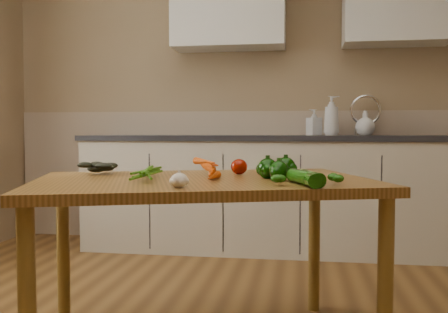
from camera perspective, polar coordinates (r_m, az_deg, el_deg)
room at (r=1.96m, az=-5.70°, el=12.04°), size 4.04×5.04×2.64m
counter_run at (r=3.93m, az=4.80°, el=-4.04°), size 2.84×0.64×1.14m
upper_cabinets at (r=4.15m, az=9.35°, el=17.08°), size 2.15×0.35×0.70m
table at (r=2.11m, az=-2.40°, el=-4.74°), size 1.58×1.27×0.74m
soap_bottle_a at (r=3.97m, az=12.18°, el=4.59°), size 0.12×0.12×0.31m
soap_bottle_b at (r=4.04m, az=10.25°, el=3.88°), size 0.13×0.13×0.21m
soap_bottle_c at (r=3.99m, az=15.84°, el=3.70°), size 0.17×0.17×0.19m
carrot_bunch at (r=2.10m, az=-3.94°, el=-1.59°), size 0.30×0.27×0.07m
leafy_greens at (r=2.37m, az=-14.32°, el=-0.79°), size 0.20×0.18×0.10m
garlic_bulb at (r=1.76m, az=-5.13°, el=-2.73°), size 0.06×0.06×0.05m
pepper_a at (r=2.09m, az=5.01°, el=-1.38°), size 0.08×0.08×0.08m
pepper_b at (r=2.16m, az=7.07°, el=-1.25°), size 0.09×0.09×0.09m
pepper_c at (r=2.00m, az=6.31°, el=-1.67°), size 0.08×0.08×0.08m
tomato_a at (r=2.29m, az=1.74°, el=-1.17°), size 0.08×0.08×0.07m
tomato_b at (r=2.30m, az=5.17°, el=-1.20°), size 0.07×0.07×0.07m
tomato_c at (r=2.33m, az=7.09°, el=-1.11°), size 0.08×0.08×0.07m
zucchini_a at (r=1.85m, az=9.72°, el=-2.49°), size 0.09×0.22×0.05m
zucchini_b at (r=1.87m, az=9.29°, el=-2.41°), size 0.15×0.23×0.05m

